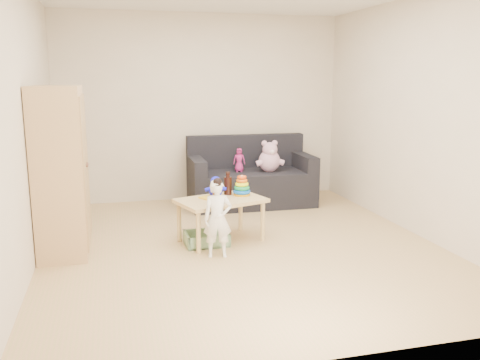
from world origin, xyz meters
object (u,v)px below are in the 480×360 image
object	(u,v)px
wardrobe	(61,170)
toddler	(218,220)
sofa	(251,188)
play_table	(221,220)

from	to	relation	value
wardrobe	toddler	xyz separation A→B (m)	(1.46, -0.56, -0.45)
sofa	play_table	bearing A→B (deg)	-115.70
wardrobe	sofa	xyz separation A→B (m)	(2.33, 1.36, -0.59)
sofa	play_table	xyz separation A→B (m)	(-0.74, -1.47, -0.00)
wardrobe	sofa	size ratio (longest dim) A/B	0.99
play_table	toddler	bearing A→B (deg)	-105.96
wardrobe	play_table	distance (m)	1.70
toddler	play_table	bearing A→B (deg)	82.74
wardrobe	play_table	bearing A→B (deg)	-3.83
toddler	wardrobe	bearing A→B (deg)	167.69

